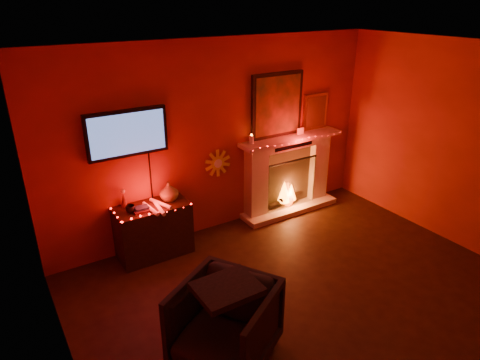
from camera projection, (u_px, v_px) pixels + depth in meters
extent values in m
plane|color=black|center=(339.00, 322.00, 4.52)|extent=(5.00, 5.00, 0.00)
plane|color=beige|center=(369.00, 59.00, 3.45)|extent=(5.00, 5.00, 0.00)
plane|color=maroon|center=(220.00, 139.00, 5.93)|extent=(5.00, 0.00, 5.00)
plane|color=maroon|center=(75.00, 302.00, 2.77)|extent=(0.00, 5.00, 5.00)
cube|color=beige|center=(290.00, 208.00, 6.85)|extent=(1.65, 0.40, 0.08)
cube|color=beige|center=(256.00, 185.00, 6.43)|extent=(0.30, 0.22, 0.95)
cube|color=beige|center=(317.00, 169.00, 7.01)|extent=(0.30, 0.22, 0.95)
cube|color=beige|center=(289.00, 144.00, 6.50)|extent=(1.50, 0.22, 0.14)
cube|color=beige|center=(292.00, 139.00, 6.42)|extent=(1.72, 0.34, 0.06)
cube|color=#907053|center=(285.00, 175.00, 6.77)|extent=(0.90, 0.10, 0.95)
cube|color=black|center=(292.00, 184.00, 6.66)|extent=(0.90, 0.02, 0.78)
cylinder|color=black|center=(283.00, 203.00, 6.81)|extent=(0.55, 0.09, 0.09)
cylinder|color=black|center=(291.00, 196.00, 6.89)|extent=(0.51, 0.18, 0.08)
cone|color=orange|center=(284.00, 191.00, 6.75)|extent=(0.20, 0.20, 0.34)
cone|color=orange|center=(291.00, 191.00, 6.84)|extent=(0.16, 0.16, 0.26)
sphere|color=#FF3F07|center=(288.00, 200.00, 6.85)|extent=(0.18, 0.18, 0.18)
cube|color=black|center=(277.00, 105.00, 6.22)|extent=(0.88, 0.05, 0.95)
cube|color=#BD4E19|center=(278.00, 106.00, 6.20)|extent=(0.78, 0.01, 0.85)
cube|color=#B57D35|center=(315.00, 111.00, 6.67)|extent=(0.46, 0.04, 0.56)
cube|color=#A36E25|center=(316.00, 112.00, 6.65)|extent=(0.38, 0.01, 0.48)
cylinder|color=beige|center=(251.00, 140.00, 6.08)|extent=(0.07, 0.07, 0.12)
cube|color=white|center=(300.00, 131.00, 6.50)|extent=(0.12, 0.01, 0.10)
cube|color=black|center=(127.00, 133.00, 5.14)|extent=(1.00, 0.06, 0.58)
cube|color=#4669B4|center=(128.00, 134.00, 5.12)|extent=(0.92, 0.01, 0.50)
cylinder|color=black|center=(151.00, 176.00, 5.52)|extent=(0.02, 0.02, 0.66)
cylinder|color=yellow|center=(218.00, 163.00, 6.03)|extent=(0.20, 0.03, 0.20)
cylinder|color=white|center=(218.00, 163.00, 6.02)|extent=(0.13, 0.01, 0.13)
cube|color=black|center=(154.00, 230.00, 5.57)|extent=(0.94, 0.47, 0.72)
imported|color=brown|center=(169.00, 191.00, 5.53)|extent=(0.24, 0.24, 0.26)
imported|color=black|center=(130.00, 209.00, 5.25)|extent=(0.12, 0.12, 0.10)
cylinder|color=white|center=(151.00, 209.00, 5.31)|extent=(0.08, 0.38, 0.05)
cylinder|color=white|center=(159.00, 208.00, 5.32)|extent=(0.08, 0.38, 0.05)
cylinder|color=white|center=(161.00, 204.00, 5.44)|extent=(0.17, 0.37, 0.05)
cube|color=#58191E|center=(141.00, 210.00, 5.29)|extent=(0.20, 0.14, 0.03)
cube|color=#1F334A|center=(142.00, 208.00, 5.29)|extent=(0.17, 0.12, 0.02)
imported|color=black|center=(225.00, 323.00, 3.95)|extent=(1.17, 1.16, 0.79)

